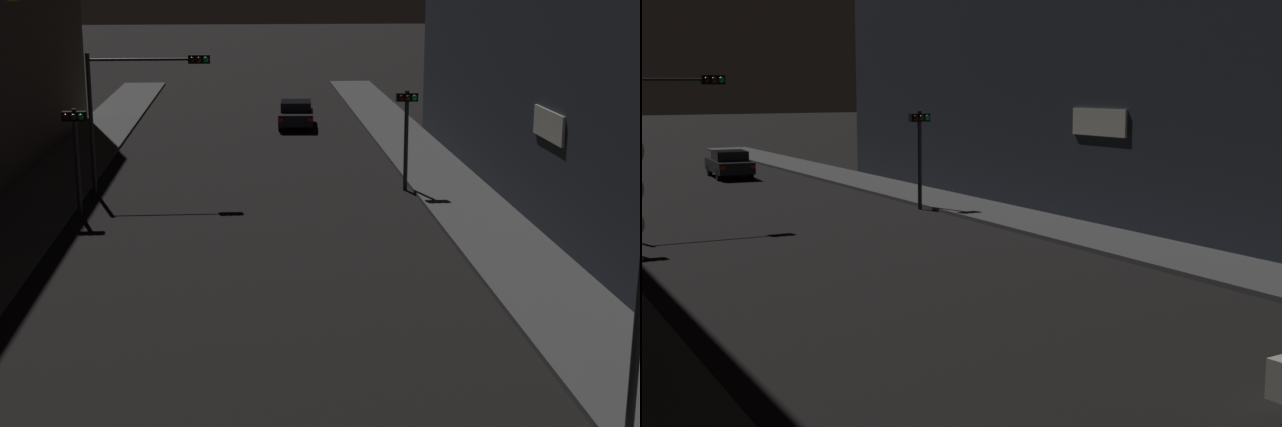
# 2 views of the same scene
# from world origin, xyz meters

# --- Properties ---
(sidewalk_right) EXTENTS (2.98, 68.04, 0.14)m
(sidewalk_right) POSITION_xyz_m (7.61, 32.02, 0.07)
(sidewalk_right) COLOR #4C4C4C
(sidewalk_right) RESTS_ON ground_plane
(far_car) EXTENTS (2.09, 4.56, 1.42)m
(far_car) POSITION_xyz_m (2.52, 45.23, 0.73)
(far_car) COLOR black
(far_car) RESTS_ON ground_plane
(traffic_light_overhead) EXTENTS (4.53, 0.42, 5.22)m
(traffic_light_overhead) POSITION_xyz_m (-4.13, 30.10, 3.80)
(traffic_light_overhead) COLOR #2D2D33
(traffic_light_overhead) RESTS_ON ground_plane
(traffic_light_right_kerb) EXTENTS (0.80, 0.42, 3.81)m
(traffic_light_right_kerb) POSITION_xyz_m (5.87, 29.62, 2.72)
(traffic_light_right_kerb) COLOR #2D2D33
(traffic_light_right_kerb) RESTS_ON ground_plane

